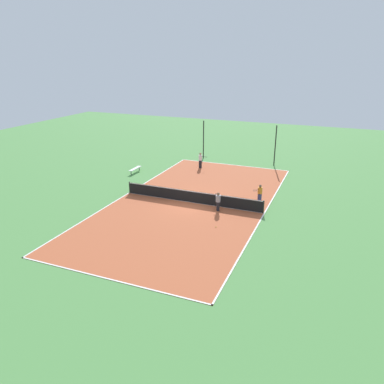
% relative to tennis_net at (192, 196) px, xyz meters
% --- Properties ---
extents(ground_plane, '(80.00, 80.00, 0.00)m').
position_rel_tennis_net_xyz_m(ground_plane, '(0.00, 0.00, -0.53)').
color(ground_plane, '#518E47').
extents(court_surface, '(11.78, 23.70, 0.02)m').
position_rel_tennis_net_xyz_m(court_surface, '(0.00, 0.00, -0.52)').
color(court_surface, '#B75633').
rests_on(court_surface, ground_plane).
extents(tennis_net, '(11.58, 0.10, 1.01)m').
position_rel_tennis_net_xyz_m(tennis_net, '(0.00, 0.00, 0.00)').
color(tennis_net, black).
rests_on(tennis_net, court_surface).
extents(bench, '(0.36, 1.92, 0.45)m').
position_rel_tennis_net_xyz_m(bench, '(-8.39, 5.43, -0.14)').
color(bench, silver).
rests_on(bench, ground_plane).
extents(player_near_white, '(0.95, 0.40, 1.62)m').
position_rel_tennis_net_xyz_m(player_near_white, '(-2.90, 9.43, 0.42)').
color(player_near_white, black).
rests_on(player_near_white, court_surface).
extents(player_center_orange, '(0.74, 0.98, 1.49)m').
position_rel_tennis_net_xyz_m(player_center_orange, '(4.99, 2.05, 0.33)').
color(player_center_orange, navy).
rests_on(player_center_orange, court_surface).
extents(player_baseline_gray, '(0.73, 0.98, 1.46)m').
position_rel_tennis_net_xyz_m(player_baseline_gray, '(2.46, -0.84, 0.31)').
color(player_baseline_gray, black).
rests_on(player_baseline_gray, court_surface).
extents(tennis_ball_far_baseline, '(0.07, 0.07, 0.07)m').
position_rel_tennis_net_xyz_m(tennis_ball_far_baseline, '(-1.78, 2.46, -0.48)').
color(tennis_ball_far_baseline, '#CCE033').
rests_on(tennis_ball_far_baseline, court_surface).
extents(tennis_ball_midcourt, '(0.07, 0.07, 0.07)m').
position_rel_tennis_net_xyz_m(tennis_ball_midcourt, '(3.27, -3.68, -0.48)').
color(tennis_ball_midcourt, '#CCE033').
rests_on(tennis_ball_midcourt, court_surface).
extents(fence_post_back_left, '(0.12, 0.12, 4.30)m').
position_rel_tennis_net_xyz_m(fence_post_back_left, '(-4.04, 13.35, 1.62)').
color(fence_post_back_left, black).
rests_on(fence_post_back_left, ground_plane).
extents(fence_post_back_right, '(0.12, 0.12, 4.30)m').
position_rel_tennis_net_xyz_m(fence_post_back_right, '(4.04, 13.35, 1.62)').
color(fence_post_back_right, black).
rests_on(fence_post_back_right, ground_plane).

